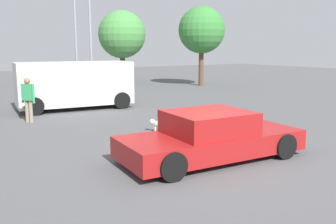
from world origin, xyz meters
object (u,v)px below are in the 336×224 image
Objects in this scene: dog at (159,124)px; van_white at (75,84)px; sedan_foreground at (211,137)px; light_post_mid at (75,11)px; pedestrian at (28,96)px; light_post_near at (89,4)px.

van_white reaches higher than dog.
light_post_mid reaches higher than sedan_foreground.
van_white reaches higher than pedestrian.
dog is 0.07× the size of light_post_near.
dog is at bearing -77.26° from van_white.
van_white is 3.29m from pedestrian.
dog is 0.11× the size of van_white.
light_post_near is at bearing 64.36° from van_white.
dog is at bearing 85.57° from sedan_foreground.
light_post_mid is at bearing -43.81° from dog.
pedestrian is 8.47m from light_post_near.
sedan_foreground is 0.66× the size of light_post_mid.
light_post_near is at bearing -168.59° from pedestrian.
van_white is 0.71× the size of light_post_mid.
pedestrian is 9.15m from light_post_mid.
light_post_mid is at bearing 105.32° from light_post_near.
pedestrian is 0.22× the size of light_post_near.
dog is 11.99m from light_post_mid.
sedan_foreground is 13.82m from light_post_near.
sedan_foreground is at bearing -82.43° from van_white.
light_post_near reaches higher than van_white.
light_post_near is (2.21, 3.59, 3.95)m from van_white.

